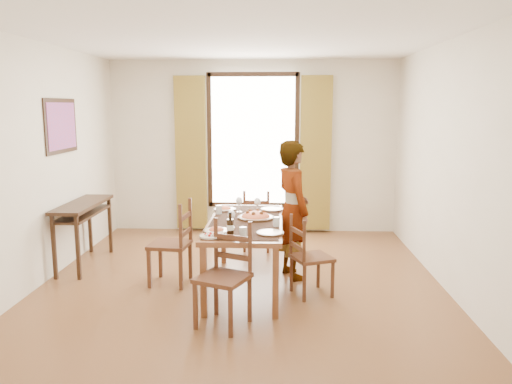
{
  "coord_description": "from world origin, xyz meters",
  "views": [
    {
      "loc": [
        0.43,
        -5.38,
        1.99
      ],
      "look_at": [
        0.15,
        0.34,
        1.0
      ],
      "focal_mm": 35.0,
      "sensor_mm": 36.0,
      "label": 1
    }
  ],
  "objects_px": {
    "pasta_platter": "(256,214)",
    "dining_table": "(246,227)",
    "console_table": "(83,212)",
    "man": "(293,210)"
  },
  "relations": [
    {
      "from": "man",
      "to": "pasta_platter",
      "type": "distance_m",
      "value": 0.5
    },
    {
      "from": "console_table",
      "to": "man",
      "type": "relative_size",
      "value": 0.75
    },
    {
      "from": "console_table",
      "to": "pasta_platter",
      "type": "relative_size",
      "value": 3.0
    },
    {
      "from": "pasta_platter",
      "to": "dining_table",
      "type": "bearing_deg",
      "value": -142.58
    },
    {
      "from": "console_table",
      "to": "pasta_platter",
      "type": "distance_m",
      "value": 2.27
    },
    {
      "from": "pasta_platter",
      "to": "console_table",
      "type": "bearing_deg",
      "value": 164.9
    },
    {
      "from": "console_table",
      "to": "dining_table",
      "type": "distance_m",
      "value": 2.19
    },
    {
      "from": "console_table",
      "to": "dining_table",
      "type": "bearing_deg",
      "value": -17.89
    },
    {
      "from": "console_table",
      "to": "dining_table",
      "type": "height_order",
      "value": "console_table"
    },
    {
      "from": "console_table",
      "to": "pasta_platter",
      "type": "xyz_separation_m",
      "value": [
        2.19,
        -0.59,
        0.12
      ]
    }
  ]
}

